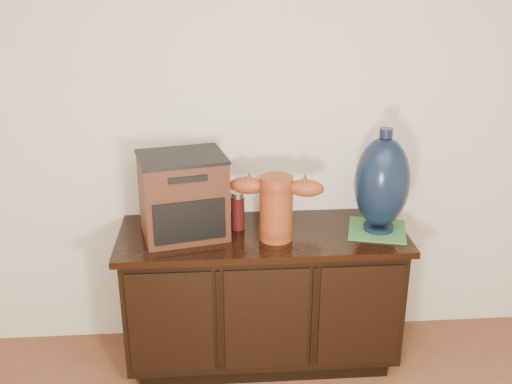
{
  "coord_description": "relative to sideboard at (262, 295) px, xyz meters",
  "views": [
    {
      "loc": [
        -0.23,
        -0.52,
        2.06
      ],
      "look_at": [
        -0.04,
        2.18,
        1.0
      ],
      "focal_mm": 42.0,
      "sensor_mm": 36.0,
      "label": 1
    }
  ],
  "objects": [
    {
      "name": "sideboard",
      "position": [
        0.0,
        0.0,
        0.0
      ],
      "size": [
        1.46,
        0.56,
        0.75
      ],
      "color": "black",
      "rests_on": "ground"
    },
    {
      "name": "green_mat",
      "position": [
        0.59,
        -0.02,
        0.37
      ],
      "size": [
        0.35,
        0.35,
        0.01
      ],
      "primitive_type": "cube",
      "rotation": [
        0.0,
        0.0,
        -0.25
      ],
      "color": "#327136",
      "rests_on": "sideboard"
    },
    {
      "name": "spray_can",
      "position": [
        -0.12,
        0.06,
        0.47
      ],
      "size": [
        0.07,
        0.07,
        0.2
      ],
      "color": "#5A0F0F",
      "rests_on": "sideboard"
    },
    {
      "name": "tv_radio",
      "position": [
        -0.39,
        0.01,
        0.58
      ],
      "size": [
        0.48,
        0.41,
        0.42
      ],
      "rotation": [
        0.0,
        0.0,
        0.22
      ],
      "color": "#3B1B0E",
      "rests_on": "sideboard"
    },
    {
      "name": "lamp_base",
      "position": [
        0.59,
        -0.02,
        0.63
      ],
      "size": [
        0.33,
        0.33,
        0.53
      ],
      "rotation": [
        0.0,
        0.0,
        -0.25
      ],
      "color": "black",
      "rests_on": "green_mat"
    },
    {
      "name": "terracotta_vessel",
      "position": [
        0.06,
        -0.07,
        0.55
      ],
      "size": [
        0.46,
        0.2,
        0.32
      ],
      "rotation": [
        0.0,
        0.0,
        -0.2
      ],
      "color": "brown",
      "rests_on": "sideboard"
    }
  ]
}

